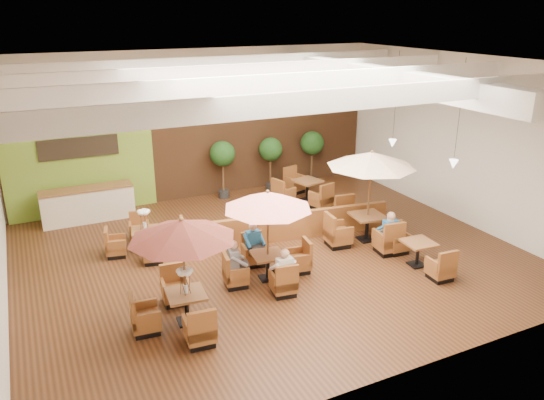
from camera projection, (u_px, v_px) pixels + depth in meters
room at (260, 124)px, 15.49m from camera, size 14.04×14.00×5.52m
service_counter at (88, 204)px, 17.91m from camera, size 3.00×0.75×1.18m
booth_divider at (292, 226)px, 16.49m from camera, size 6.44×1.05×0.90m
table_0 at (180, 249)px, 11.60m from camera, size 2.48×2.57×2.60m
table_1 at (268, 219)px, 13.62m from camera, size 2.52×2.52×2.52m
table_2 at (368, 177)px, 15.87m from camera, size 2.78×2.89×2.89m
table_3 at (146, 238)px, 15.72m from camera, size 2.42×2.42×1.47m
table_4 at (418, 254)px, 14.84m from camera, size 0.87×2.47×0.91m
table_5 at (300, 192)px, 19.77m from camera, size 1.96×2.82×1.01m
topiary_0 at (223, 156)px, 19.76m from camera, size 0.95×0.95×2.21m
topiary_1 at (271, 151)px, 20.59m from camera, size 0.92×0.92×2.14m
topiary_2 at (312, 145)px, 21.33m from camera, size 0.95×0.95×2.21m
diner_0 at (284, 267)px, 13.17m from camera, size 0.40×0.32×0.82m
diner_1 at (254, 240)px, 14.73m from camera, size 0.39×0.31×0.79m
diner_2 at (235, 259)px, 13.57m from camera, size 0.39×0.45×0.84m
diner_3 at (389, 229)px, 15.43m from camera, size 0.44×0.36×0.86m
diner_4 at (389, 230)px, 15.45m from camera, size 0.37×0.29×0.75m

